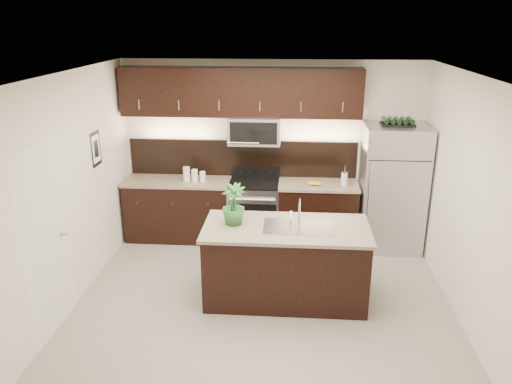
{
  "coord_description": "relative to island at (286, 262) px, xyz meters",
  "views": [
    {
      "loc": [
        0.32,
        -5.38,
        3.26
      ],
      "look_at": [
        -0.13,
        0.55,
        1.18
      ],
      "focal_mm": 35.0,
      "sensor_mm": 36.0,
      "label": 1
    }
  ],
  "objects": [
    {
      "name": "sink_faucet",
      "position": [
        0.15,
        0.01,
        0.48
      ],
      "size": [
        0.84,
        0.5,
        0.28
      ],
      "color": "silver",
      "rests_on": "island"
    },
    {
      "name": "bananas",
      "position": [
        0.33,
        1.58,
        0.5
      ],
      "size": [
        0.22,
        0.18,
        0.06
      ],
      "primitive_type": "ellipsoid",
      "rotation": [
        0.0,
        0.0,
        -0.12
      ],
      "color": "gold",
      "rests_on": "counter_run"
    },
    {
      "name": "refrigerator",
      "position": [
        1.5,
        1.6,
        0.45
      ],
      "size": [
        0.89,
        0.8,
        1.84
      ],
      "primitive_type": "cube",
      "color": "#B2B2B7",
      "rests_on": "ground"
    },
    {
      "name": "counter_run",
      "position": [
        -0.72,
        1.66,
        -0.0
      ],
      "size": [
        3.51,
        0.65,
        0.94
      ],
      "color": "black",
      "rests_on": "ground"
    },
    {
      "name": "upper_fixtures",
      "position": [
        -0.69,
        1.81,
        1.67
      ],
      "size": [
        3.49,
        0.4,
        1.66
      ],
      "color": "black",
      "rests_on": "counter_run"
    },
    {
      "name": "island",
      "position": [
        0.0,
        0.0,
        0.0
      ],
      "size": [
        1.96,
        0.96,
        0.94
      ],
      "color": "black",
      "rests_on": "ground"
    },
    {
      "name": "canisters",
      "position": [
        -1.43,
        1.61,
        0.57
      ],
      "size": [
        0.33,
        0.1,
        0.22
      ],
      "rotation": [
        0.0,
        0.0,
        -0.01
      ],
      "color": "silver",
      "rests_on": "counter_run"
    },
    {
      "name": "ground",
      "position": [
        -0.27,
        -0.03,
        -0.47
      ],
      "size": [
        4.5,
        4.5,
        0.0
      ],
      "primitive_type": "plane",
      "color": "gray",
      "rests_on": "ground"
    },
    {
      "name": "french_press",
      "position": [
        0.81,
        1.61,
        0.58
      ],
      "size": [
        0.1,
        0.1,
        0.29
      ],
      "rotation": [
        0.0,
        0.0,
        -0.03
      ],
      "color": "silver",
      "rests_on": "counter_run"
    },
    {
      "name": "plant",
      "position": [
        -0.63,
        0.05,
        0.71
      ],
      "size": [
        0.32,
        0.32,
        0.49
      ],
      "primitive_type": "imported",
      "rotation": [
        0.0,
        0.0,
        -0.2
      ],
      "color": "#275B24",
      "rests_on": "island"
    },
    {
      "name": "wine_rack",
      "position": [
        1.5,
        1.6,
        1.42
      ],
      "size": [
        0.46,
        0.28,
        0.11
      ],
      "color": "black",
      "rests_on": "refrigerator"
    },
    {
      "name": "room_walls",
      "position": [
        -0.38,
        -0.06,
        1.22
      ],
      "size": [
        4.52,
        4.02,
        2.71
      ],
      "color": "silver",
      "rests_on": "ground"
    }
  ]
}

